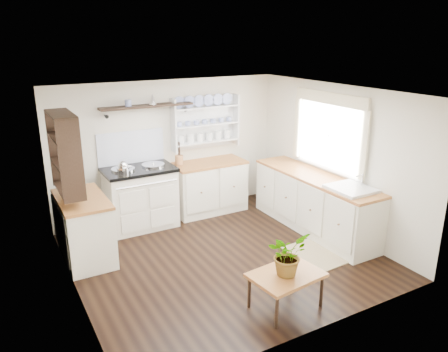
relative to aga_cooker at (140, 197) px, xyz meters
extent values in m
cube|color=black|center=(0.66, -1.57, -0.50)|extent=(4.00, 3.80, 0.01)
cube|color=beige|center=(0.66, 0.33, 0.65)|extent=(4.00, 0.02, 2.30)
cube|color=beige|center=(2.66, -1.57, 0.65)|extent=(0.02, 3.80, 2.30)
cube|color=beige|center=(-1.34, -1.57, 0.65)|extent=(0.02, 3.80, 2.30)
cube|color=white|center=(0.66, -1.57, 1.80)|extent=(4.00, 3.80, 0.01)
cube|color=white|center=(2.62, -1.42, 1.00)|extent=(0.04, 1.40, 1.00)
cube|color=white|center=(2.60, -1.42, 1.00)|extent=(0.02, 1.50, 1.10)
cube|color=beige|center=(2.58, -1.42, 1.58)|extent=(0.04, 1.55, 0.18)
cube|color=white|center=(0.00, 0.00, -0.03)|extent=(1.07, 0.69, 0.94)
cube|color=black|center=(0.00, 0.00, 0.46)|extent=(1.11, 0.73, 0.05)
cylinder|color=silver|center=(-0.25, 0.00, 0.50)|extent=(0.36, 0.36, 0.03)
cylinder|color=silver|center=(0.25, 0.00, 0.50)|extent=(0.36, 0.36, 0.03)
cylinder|color=silver|center=(0.00, -0.39, 0.33)|extent=(0.96, 0.02, 0.02)
cube|color=white|center=(1.26, 0.03, -0.06)|extent=(1.25, 0.60, 0.88)
cube|color=brown|center=(1.26, 0.03, 0.38)|extent=(1.27, 0.63, 0.04)
cube|color=white|center=(2.36, -1.47, -0.06)|extent=(0.60, 2.40, 0.88)
cube|color=brown|center=(2.36, -1.47, 0.38)|extent=(0.62, 2.43, 0.04)
cube|color=white|center=(2.36, -2.22, 0.30)|extent=(0.55, 0.60, 0.28)
cylinder|color=silver|center=(2.56, -2.22, 0.50)|extent=(0.02, 0.02, 0.22)
cube|color=white|center=(-1.04, -0.67, -0.06)|extent=(0.60, 1.10, 0.88)
cube|color=brown|center=(-1.04, -0.67, 0.38)|extent=(0.62, 1.13, 0.04)
cube|color=white|center=(1.31, 0.31, 1.05)|extent=(1.20, 0.03, 0.90)
cube|color=white|center=(1.31, 0.22, 1.05)|extent=(1.20, 0.22, 0.02)
cylinder|color=navy|center=(1.31, 0.23, 1.32)|extent=(0.20, 0.02, 0.20)
cube|color=black|center=(0.26, 0.20, 1.42)|extent=(1.50, 0.24, 0.04)
cone|color=black|center=(-0.39, 0.27, 1.31)|extent=(0.06, 0.20, 0.06)
cone|color=black|center=(0.91, 0.27, 1.31)|extent=(0.06, 0.20, 0.06)
cube|color=black|center=(-1.18, -0.67, 1.05)|extent=(0.28, 0.80, 1.05)
cylinder|color=#AE7040|center=(0.75, 0.11, 0.49)|extent=(0.13, 0.13, 0.16)
cube|color=brown|center=(0.69, -2.97, -0.09)|extent=(0.85, 0.65, 0.04)
cylinder|color=black|center=(0.37, -3.24, -0.31)|extent=(0.04, 0.04, 0.39)
cylinder|color=black|center=(0.32, -2.78, -0.31)|extent=(0.04, 0.04, 0.39)
cylinder|color=black|center=(1.06, -3.16, -0.31)|extent=(0.04, 0.04, 0.39)
cylinder|color=black|center=(1.01, -2.70, -0.31)|extent=(0.04, 0.04, 0.39)
imported|color=#3F7233|center=(0.69, -2.97, 0.17)|extent=(0.53, 0.49, 0.49)
cube|color=olive|center=(1.81, -2.19, -0.50)|extent=(0.61, 0.89, 0.02)
camera|label=1|loc=(-2.04, -6.40, 2.48)|focal=35.00mm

